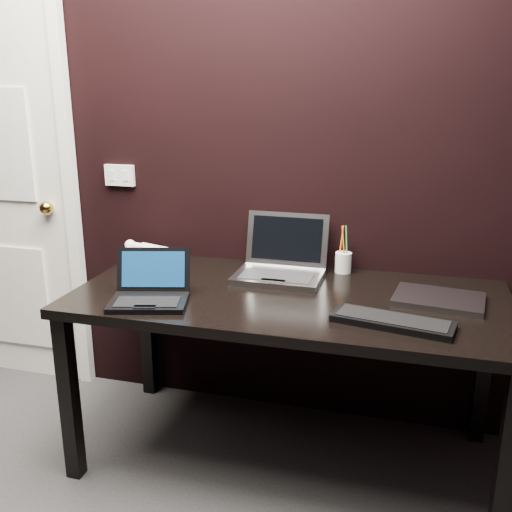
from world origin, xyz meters
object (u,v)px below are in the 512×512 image
(desk, at_px, (288,312))
(closed_laptop, at_px, (439,299))
(netbook, at_px, (150,292))
(pen_cup, at_px, (343,261))
(mobile_phone, at_px, (131,264))
(ext_keyboard, at_px, (392,321))
(desk_phone, at_px, (145,255))
(silver_laptop, at_px, (281,266))

(desk, distance_m, closed_laptop, 0.58)
(netbook, xyz_separation_m, pen_cup, (0.66, 0.56, 0.01))
(netbook, distance_m, pen_cup, 0.87)
(mobile_phone, bearing_deg, ext_keyboard, -14.50)
(netbook, distance_m, desk_phone, 0.51)
(desk, distance_m, mobile_phone, 0.74)
(pen_cup, bearing_deg, silver_laptop, -152.66)
(ext_keyboard, xyz_separation_m, closed_laptop, (0.16, 0.27, -0.00))
(closed_laptop, distance_m, mobile_phone, 1.30)
(silver_laptop, bearing_deg, pen_cup, 27.34)
(desk, height_order, ext_keyboard, ext_keyboard)
(ext_keyboard, bearing_deg, mobile_phone, 165.50)
(silver_laptop, height_order, closed_laptop, silver_laptop)
(closed_laptop, bearing_deg, pen_cup, 145.71)
(silver_laptop, distance_m, mobile_phone, 0.66)
(netbook, height_order, ext_keyboard, netbook)
(ext_keyboard, bearing_deg, desk_phone, 159.22)
(ext_keyboard, height_order, closed_laptop, ext_keyboard)
(desk, distance_m, desk_phone, 0.78)
(closed_laptop, height_order, pen_cup, pen_cup)
(closed_laptop, bearing_deg, desk, -173.15)
(ext_keyboard, bearing_deg, closed_laptop, 59.27)
(pen_cup, bearing_deg, mobile_phone, -164.75)
(desk, bearing_deg, mobile_phone, 172.72)
(desk, bearing_deg, desk_phone, 162.44)
(silver_laptop, distance_m, pen_cup, 0.28)
(closed_laptop, relative_size, pen_cup, 1.69)
(netbook, bearing_deg, desk_phone, 118.02)
(closed_laptop, relative_size, mobile_phone, 3.83)
(desk, distance_m, netbook, 0.55)
(silver_laptop, xyz_separation_m, desk_phone, (-0.65, 0.02, -0.01))
(netbook, bearing_deg, closed_laptop, 15.16)
(silver_laptop, height_order, ext_keyboard, silver_laptop)
(closed_laptop, bearing_deg, mobile_phone, 178.90)
(silver_laptop, relative_size, ext_keyboard, 0.85)
(desk_phone, bearing_deg, pen_cup, 6.81)
(netbook, height_order, closed_laptop, netbook)
(silver_laptop, distance_m, closed_laptop, 0.67)
(netbook, relative_size, silver_laptop, 0.93)
(silver_laptop, bearing_deg, desk, -68.81)
(pen_cup, bearing_deg, desk_phone, -173.19)
(desk, bearing_deg, silver_laptop, 111.19)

